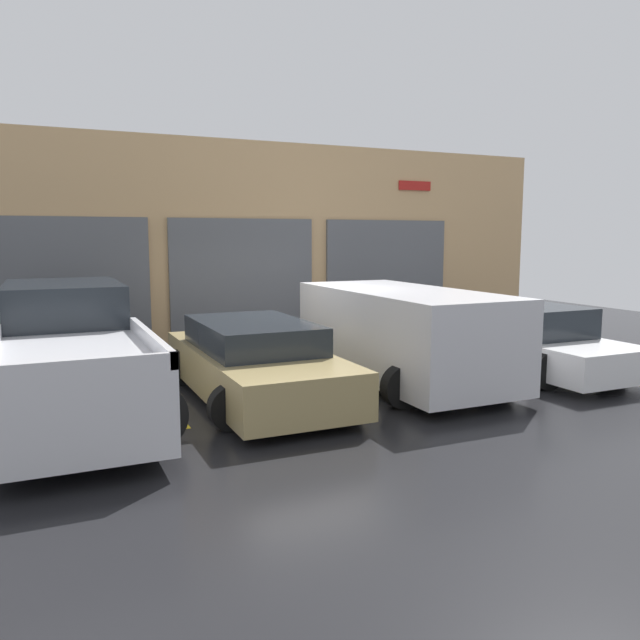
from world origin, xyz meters
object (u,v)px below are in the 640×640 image
at_px(van_right, 255,362).
at_px(sedan_side, 402,333).
at_px(sedan_white, 521,339).
at_px(pickup_truck, 70,355).

bearing_deg(van_right, sedan_side, -0.46).
xyz_separation_m(sedan_white, van_right, (-5.28, -0.01, -0.01)).
bearing_deg(van_right, pickup_truck, 174.10).
distance_m(pickup_truck, sedan_side, 5.29).
bearing_deg(sedan_side, sedan_white, 0.65).
height_order(sedan_white, sedan_side, sedan_side).
height_order(pickup_truck, van_right, pickup_truck).
bearing_deg(sedan_white, sedan_side, -179.35).
bearing_deg(pickup_truck, sedan_white, -1.91).
bearing_deg(sedan_side, van_right, 179.54).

